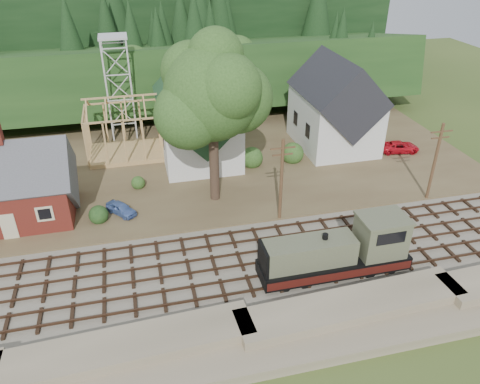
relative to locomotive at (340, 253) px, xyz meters
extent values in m
plane|color=#384C1E|center=(-9.07, 3.00, -2.04)|extent=(140.00, 140.00, 0.00)
cube|color=#7F7259|center=(-9.07, -5.50, -2.04)|extent=(64.00, 5.00, 1.60)
cube|color=#726B5B|center=(-9.07, 3.00, -1.96)|extent=(64.00, 11.00, 0.16)
cube|color=brown|center=(-9.07, 21.00, -1.89)|extent=(64.00, 26.00, 0.30)
cube|color=#1E3F19|center=(-9.07, 45.00, -2.04)|extent=(70.00, 28.96, 12.74)
cube|color=black|center=(-9.07, 61.00, -2.04)|extent=(80.00, 20.00, 12.00)
cube|color=maroon|center=(-25.07, 14.00, 0.16)|extent=(10.00, 7.00, 3.80)
cube|color=#4C4C51|center=(-25.07, 14.00, 2.06)|extent=(10.80, 7.41, 7.41)
cube|color=beige|center=(-25.07, 10.48, -0.54)|extent=(1.20, 0.06, 2.40)
cube|color=silver|center=(-7.07, 23.00, 1.46)|extent=(8.00, 12.00, 6.40)
cube|color=#1B3B20|center=(-7.07, 23.00, 4.66)|extent=(8.40, 12.96, 8.40)
cube|color=silver|center=(-7.07, 17.00, 6.66)|extent=(2.40, 2.40, 4.00)
cone|color=#1B3B20|center=(-7.07, 17.00, 9.96)|extent=(5.37, 5.37, 2.60)
cube|color=silver|center=(8.93, 22.00, 1.46)|extent=(8.00, 10.00, 6.40)
cube|color=black|center=(8.93, 22.00, 4.66)|extent=(8.40, 10.80, 8.40)
cube|color=tan|center=(-15.07, 25.00, -1.49)|extent=(8.00, 6.00, 0.50)
cube|color=tan|center=(-15.07, 25.00, 5.16)|extent=(8.00, 0.18, 0.18)
cube|color=silver|center=(-16.47, 29.60, 4.26)|extent=(0.18, 0.18, 12.00)
cube|color=silver|center=(-13.67, 29.60, 4.26)|extent=(0.18, 0.18, 12.00)
cube|color=silver|center=(-16.47, 32.40, 4.26)|extent=(0.18, 0.18, 12.00)
cube|color=silver|center=(-13.67, 32.40, 4.26)|extent=(0.18, 0.18, 12.00)
cube|color=silver|center=(-15.07, 31.00, 10.26)|extent=(3.20, 3.20, 0.25)
cylinder|color=#38281E|center=(-7.07, 13.00, 2.26)|extent=(0.90, 0.90, 8.00)
sphere|color=#2A4B1C|center=(-7.07, 13.00, 8.76)|extent=(8.40, 8.40, 8.40)
sphere|color=#2A4B1C|center=(-4.57, 14.00, 7.76)|extent=(6.40, 6.40, 6.40)
sphere|color=#2A4B1C|center=(-9.27, 12.20, 7.26)|extent=(6.00, 6.00, 6.00)
cylinder|color=#4C331E|center=(-2.07, 8.20, 1.96)|extent=(0.28, 0.28, 8.00)
cube|color=#4C331E|center=(-2.07, 8.20, 5.16)|extent=(2.20, 0.12, 0.12)
cube|color=#4C331E|center=(-2.07, 8.20, 4.56)|extent=(1.80, 0.12, 0.12)
cylinder|color=#4C331E|center=(12.93, 8.20, 1.96)|extent=(0.28, 0.28, 8.00)
cube|color=#4C331E|center=(12.93, 8.20, 5.16)|extent=(2.20, 0.12, 0.12)
cube|color=#4C331E|center=(12.93, 8.20, 4.56)|extent=(1.80, 0.12, 0.12)
cube|color=black|center=(-0.44, 0.00, -1.71)|extent=(11.36, 2.37, 0.33)
cube|color=black|center=(-0.44, 0.00, -1.01)|extent=(11.36, 2.75, 1.04)
cube|color=#51553D|center=(-2.52, 0.00, 0.51)|extent=(6.82, 2.18, 1.99)
cube|color=#51553D|center=(3.16, 0.00, 1.03)|extent=(3.41, 2.65, 3.03)
cube|color=#51553D|center=(3.16, 0.00, 2.59)|extent=(3.60, 2.84, 0.19)
cube|color=black|center=(3.16, -1.34, 1.69)|extent=(2.27, 0.06, 0.95)
cube|color=#44130E|center=(-0.44, -1.39, -1.01)|extent=(11.36, 0.04, 0.66)
cube|color=#44130E|center=(-0.44, 1.39, -1.01)|extent=(11.36, 0.04, 0.66)
cylinder|color=black|center=(-1.39, 0.00, 1.60)|extent=(0.42, 0.42, 0.66)
imported|color=#5777BB|center=(-15.95, 12.27, -1.19)|extent=(3.04, 3.31, 1.10)
imported|color=red|center=(15.76, 18.31, -1.12)|extent=(4.76, 2.78, 1.24)
camera|label=1|loc=(-13.97, -25.46, 21.44)|focal=35.00mm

